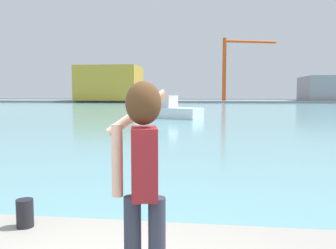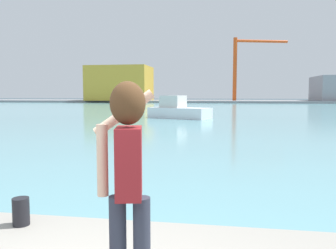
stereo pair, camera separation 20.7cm
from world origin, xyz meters
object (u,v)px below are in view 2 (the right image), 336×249
person_photographer (128,167)px  warehouse_left (120,83)px  boat_moored (178,110)px  port_crane (243,61)px  harbor_bollard (21,212)px

person_photographer → warehouse_left: 89.98m
boat_moored → port_crane: (8.94, 60.46, 10.03)m
harbor_bollard → warehouse_left: bearing=106.3°
person_photographer → port_crane: size_ratio=0.11×
harbor_bollard → port_crane: 88.69m
warehouse_left → port_crane: bearing=5.6°
port_crane → person_photographer: bearing=-93.6°
warehouse_left → port_crane: port_crane is taller
person_photographer → harbor_bollard: (-1.74, 1.23, -0.89)m
boat_moored → port_crane: port_crane is taller
harbor_bollard → port_crane: bearing=85.2°
person_photographer → port_crane: (5.57, 89.04, 9.11)m
warehouse_left → harbor_bollard: bearing=-73.7°
warehouse_left → port_crane: size_ratio=0.99×
person_photographer → harbor_bollard: 2.31m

